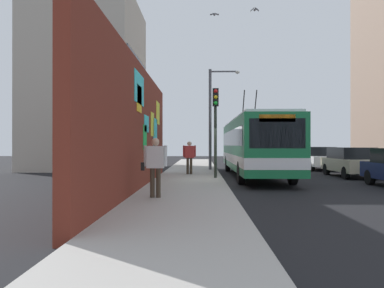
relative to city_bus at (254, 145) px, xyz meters
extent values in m
plane|color=black|center=(-3.07, 1.80, -1.72)|extent=(80.00, 80.00, 0.00)
cube|color=#ADA8A0|center=(-3.07, 3.40, -1.65)|extent=(48.00, 3.20, 0.15)
cube|color=maroon|center=(-6.63, 5.15, 0.59)|extent=(14.88, 0.30, 4.62)
cube|color=yellow|center=(-3.69, 4.99, 0.90)|extent=(0.97, 0.02, 1.06)
cube|color=yellow|center=(-1.55, 4.99, 1.58)|extent=(1.27, 0.02, 1.12)
cube|color=#33D8E5|center=(-2.66, 4.99, 0.52)|extent=(1.38, 0.02, 1.42)
cube|color=green|center=(-5.89, 4.99, 0.28)|extent=(0.82, 0.02, 0.95)
cube|color=#33D8E5|center=(-5.48, 4.99, 0.82)|extent=(1.17, 0.02, 0.66)
cube|color=#33D8E5|center=(-7.21, 4.99, 1.95)|extent=(1.94, 0.02, 1.07)
cube|color=yellow|center=(-7.22, 4.99, 1.59)|extent=(0.95, 0.02, 0.92)
cube|color=#B2A899|center=(7.01, 11.00, 4.35)|extent=(8.85, 6.97, 12.15)
cube|color=black|center=(7.01, 7.49, 2.68)|extent=(7.52, 0.04, 1.10)
cube|color=black|center=(7.01, 7.49, 5.88)|extent=(7.52, 0.04, 1.10)
cube|color=#19723F|center=(0.01, 0.00, -0.02)|extent=(12.46, 2.46, 2.51)
cube|color=silver|center=(0.01, 0.00, 1.30)|extent=(11.96, 2.26, 0.12)
cube|color=white|center=(0.01, 0.00, -0.72)|extent=(12.48, 2.48, 0.44)
cube|color=black|center=(-6.21, 0.00, 0.42)|extent=(0.04, 2.09, 1.13)
cube|color=black|center=(0.01, 0.00, 0.36)|extent=(11.47, 2.49, 0.80)
cube|color=orange|center=(-6.20, 0.00, 0.99)|extent=(0.06, 1.35, 0.28)
cylinder|color=black|center=(1.88, -0.35, 2.14)|extent=(1.43, 0.06, 2.00)
cylinder|color=black|center=(1.88, 0.35, 2.14)|extent=(1.43, 0.06, 2.00)
cylinder|color=black|center=(-3.98, -1.11, -1.22)|extent=(1.00, 0.28, 1.00)
cylinder|color=black|center=(-3.98, 1.11, -1.22)|extent=(1.00, 0.28, 1.00)
cylinder|color=black|center=(3.99, -1.11, -1.22)|extent=(1.00, 0.28, 1.00)
cylinder|color=black|center=(3.99, 1.11, -1.22)|extent=(1.00, 0.28, 1.00)
cylinder|color=black|center=(-3.96, -4.41, -1.40)|extent=(0.64, 0.22, 0.64)
cube|color=#C6B793|center=(-0.03, -5.20, -1.07)|extent=(4.32, 1.88, 0.66)
cube|color=black|center=(0.06, -5.20, -0.44)|extent=(2.59, 1.70, 0.60)
cylinder|color=black|center=(-1.46, -6.04, -1.40)|extent=(0.64, 0.22, 0.64)
cylinder|color=black|center=(-1.46, -4.36, -1.40)|extent=(0.64, 0.22, 0.64)
cylinder|color=black|center=(1.39, -6.04, -1.40)|extent=(0.64, 0.22, 0.64)
cylinder|color=black|center=(1.39, -4.36, -1.40)|extent=(0.64, 0.22, 0.64)
cube|color=white|center=(5.61, -5.20, -1.07)|extent=(4.38, 1.90, 0.66)
cube|color=black|center=(5.70, -5.20, -0.44)|extent=(2.63, 1.71, 0.60)
cylinder|color=black|center=(4.16, -6.05, -1.40)|extent=(0.64, 0.22, 0.64)
cylinder|color=black|center=(4.16, -4.35, -1.40)|extent=(0.64, 0.22, 0.64)
cylinder|color=black|center=(7.06, -6.05, -1.40)|extent=(0.64, 0.22, 0.64)
cylinder|color=black|center=(7.06, -4.35, -1.40)|extent=(0.64, 0.22, 0.64)
cube|color=#B21E19|center=(11.48, -5.20, -1.07)|extent=(4.36, 1.82, 0.66)
cube|color=black|center=(11.57, -5.20, -0.44)|extent=(2.62, 1.64, 0.60)
cylinder|color=black|center=(10.04, -6.01, -1.40)|extent=(0.64, 0.22, 0.64)
cylinder|color=black|center=(10.04, -4.39, -1.40)|extent=(0.64, 0.22, 0.64)
cylinder|color=black|center=(12.92, -6.01, -1.40)|extent=(0.64, 0.22, 0.64)
cylinder|color=black|center=(12.92, -4.39, -1.40)|extent=(0.64, 0.22, 0.64)
cylinder|color=#3F3326|center=(-9.12, 4.11, -1.13)|extent=(0.14, 0.14, 0.87)
cylinder|color=#3F3326|center=(-9.12, 4.29, -1.13)|extent=(0.14, 0.14, 0.87)
cube|color=silver|center=(-9.12, 4.20, -0.37)|extent=(0.22, 0.51, 0.66)
cylinder|color=silver|center=(-9.12, 3.89, -0.34)|extent=(0.09, 0.09, 0.62)
cylinder|color=silver|center=(-9.12, 4.50, -0.34)|extent=(0.09, 0.09, 0.62)
sphere|color=tan|center=(-9.12, 4.20, 0.08)|extent=(0.24, 0.24, 0.24)
cube|color=black|center=(-9.12, 4.57, -0.65)|extent=(0.14, 0.10, 0.24)
cylinder|color=#3F3326|center=(-0.21, 3.37, -1.14)|extent=(0.14, 0.14, 0.87)
cylinder|color=#3F3326|center=(-0.21, 3.54, -1.14)|extent=(0.14, 0.14, 0.87)
cube|color=#BF3333|center=(-0.21, 3.46, -0.38)|extent=(0.22, 0.51, 0.65)
cylinder|color=#BF3333|center=(-0.21, 3.15, -0.35)|extent=(0.09, 0.09, 0.62)
cylinder|color=#BF3333|center=(-0.21, 3.76, -0.35)|extent=(0.09, 0.09, 0.62)
sphere|color=beige|center=(-0.21, 3.46, 0.06)|extent=(0.23, 0.23, 0.23)
cylinder|color=#2D382D|center=(-2.36, 2.15, 0.56)|extent=(0.14, 0.14, 4.25)
cube|color=black|center=(-2.58, 2.15, 2.23)|extent=(0.20, 0.28, 0.84)
sphere|color=red|center=(-2.69, 2.15, 2.51)|extent=(0.18, 0.18, 0.18)
sphere|color=yellow|center=(-2.69, 2.15, 2.23)|extent=(0.18, 0.18, 0.18)
sphere|color=green|center=(-2.69, 2.15, 1.95)|extent=(0.18, 0.18, 0.18)
cylinder|color=#4C4C51|center=(3.57, 2.25, 1.62)|extent=(0.18, 0.18, 6.38)
cylinder|color=#4C4C51|center=(3.57, 1.38, 4.66)|extent=(0.10, 1.73, 0.10)
ellipsoid|color=silver|center=(3.57, 0.52, 4.61)|extent=(0.44, 0.28, 0.20)
ellipsoid|color=gray|center=(2.33, -0.40, 8.12)|extent=(0.32, 0.14, 0.12)
cube|color=gray|center=(2.33, -0.54, 8.15)|extent=(0.20, 0.23, 0.19)
cube|color=gray|center=(2.33, -0.26, 8.15)|extent=(0.20, 0.23, 0.19)
ellipsoid|color=gray|center=(2.71, 2.01, 7.98)|extent=(0.32, 0.14, 0.12)
cube|color=gray|center=(2.71, 1.87, 8.01)|extent=(0.20, 0.28, 0.09)
cube|color=gray|center=(2.71, 2.15, 8.01)|extent=(0.20, 0.28, 0.09)
camera|label=1|loc=(-20.18, 2.85, -0.01)|focal=34.98mm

